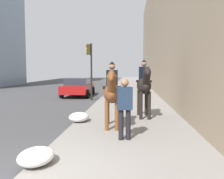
{
  "coord_description": "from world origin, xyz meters",
  "views": [
    {
      "loc": [
        -4.17,
        -2.09,
        2.07
      ],
      "look_at": [
        4.0,
        -1.46,
        1.4
      ],
      "focal_mm": 39.36,
      "sensor_mm": 36.0,
      "label": 1
    }
  ],
  "objects_px": {
    "mounted_horse_near": "(112,92)",
    "traffic_light_near_curb": "(90,62)",
    "pedestrian_greeting": "(125,105)",
    "car_near_lane": "(78,87)",
    "mounted_horse_far": "(144,85)"
  },
  "relations": [
    {
      "from": "car_near_lane",
      "to": "mounted_horse_far",
      "type": "bearing_deg",
      "value": -153.01
    },
    {
      "from": "pedestrian_greeting",
      "to": "car_near_lane",
      "type": "distance_m",
      "value": 12.62
    },
    {
      "from": "mounted_horse_far",
      "to": "car_near_lane",
      "type": "xyz_separation_m",
      "value": [
        8.78,
        4.61,
        -0.71
      ]
    },
    {
      "from": "pedestrian_greeting",
      "to": "car_near_lane",
      "type": "bearing_deg",
      "value": 7.24
    },
    {
      "from": "mounted_horse_far",
      "to": "traffic_light_near_curb",
      "type": "distance_m",
      "value": 7.24
    },
    {
      "from": "mounted_horse_near",
      "to": "traffic_light_near_curb",
      "type": "relative_size",
      "value": 0.59
    },
    {
      "from": "mounted_horse_far",
      "to": "pedestrian_greeting",
      "type": "relative_size",
      "value": 1.39
    },
    {
      "from": "car_near_lane",
      "to": "pedestrian_greeting",
      "type": "bearing_deg",
      "value": -162.66
    },
    {
      "from": "car_near_lane",
      "to": "mounted_horse_near",
      "type": "bearing_deg",
      "value": -162.7
    },
    {
      "from": "pedestrian_greeting",
      "to": "car_near_lane",
      "type": "xyz_separation_m",
      "value": [
        11.99,
        3.9,
        -0.35
      ]
    },
    {
      "from": "mounted_horse_near",
      "to": "car_near_lane",
      "type": "distance_m",
      "value": 11.17
    },
    {
      "from": "pedestrian_greeting",
      "to": "mounted_horse_far",
      "type": "bearing_deg",
      "value": -23.11
    },
    {
      "from": "mounted_horse_near",
      "to": "pedestrian_greeting",
      "type": "height_order",
      "value": "mounted_horse_near"
    },
    {
      "from": "pedestrian_greeting",
      "to": "mounted_horse_near",
      "type": "bearing_deg",
      "value": 7.51
    },
    {
      "from": "mounted_horse_far",
      "to": "pedestrian_greeting",
      "type": "xyz_separation_m",
      "value": [
        -3.21,
        0.7,
        -0.35
      ]
    }
  ]
}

